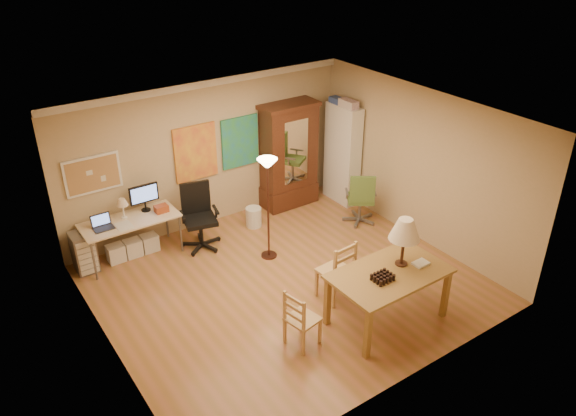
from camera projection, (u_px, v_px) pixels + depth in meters
floor at (287, 284)px, 8.84m from camera, size 5.50×5.50×0.00m
crown_molding at (204, 84)px, 9.38m from camera, size 5.50×0.08×0.12m
corkboard at (93, 174)px, 8.90m from camera, size 0.90×0.04×0.62m
art_panel_left at (196, 153)px, 9.82m from camera, size 0.80×0.04×1.00m
art_panel_right at (240, 142)px, 10.27m from camera, size 0.75×0.04×0.95m
dining_table at (395, 260)px, 7.69m from camera, size 1.65×1.00×1.54m
ladder_chair_back at (337, 272)px, 8.32m from camera, size 0.49×0.47×0.99m
ladder_chair_left at (301, 320)px, 7.45m from camera, size 0.45×0.46×0.86m
torchiere_lamp at (268, 180)px, 8.88m from camera, size 0.33×0.33×1.79m
computer_desk at (133, 233)px, 9.37m from camera, size 1.58×0.69×1.20m
office_chair_black at (200, 230)px, 9.71m from camera, size 0.70×0.70×1.14m
office_chair_green at (360, 209)px, 10.46m from camera, size 0.65×0.65×1.03m
drawer_cart at (84, 252)px, 9.03m from camera, size 0.34×0.41×0.68m
armoire at (289, 162)px, 10.83m from camera, size 1.13×0.53×2.07m
bookshelf at (342, 154)px, 10.96m from camera, size 0.30×0.79×1.98m
wastebin at (254, 217)px, 10.38m from camera, size 0.30×0.30×0.37m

